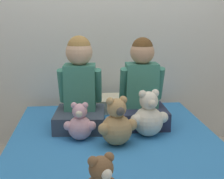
% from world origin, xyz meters
% --- Properties ---
extents(wall_behind_bed, '(8.00, 0.06, 2.50)m').
position_xyz_m(wall_behind_bed, '(0.00, 1.12, 1.25)').
color(wall_behind_bed, silver).
rests_on(wall_behind_bed, ground_plane).
extents(child_on_left, '(0.37, 0.40, 0.64)m').
position_xyz_m(child_on_left, '(-0.22, 0.48, 0.66)').
color(child_on_left, '#384251').
rests_on(child_on_left, bed).
extents(child_on_right, '(0.35, 0.34, 0.63)m').
position_xyz_m(child_on_right, '(0.22, 0.47, 0.65)').
color(child_on_right, '#282D47').
rests_on(child_on_right, bed).
extents(teddy_bear_held_by_left_child, '(0.21, 0.16, 0.25)m').
position_xyz_m(teddy_bear_held_by_left_child, '(-0.22, 0.22, 0.50)').
color(teddy_bear_held_by_left_child, '#DBA3B2').
rests_on(teddy_bear_held_by_left_child, bed).
extents(teddy_bear_held_by_right_child, '(0.26, 0.20, 0.31)m').
position_xyz_m(teddy_bear_held_by_right_child, '(0.22, 0.24, 0.53)').
color(teddy_bear_held_by_right_child, silver).
rests_on(teddy_bear_held_by_right_child, bed).
extents(teddy_bear_between_children, '(0.25, 0.19, 0.30)m').
position_xyz_m(teddy_bear_between_children, '(0.00, 0.12, 0.52)').
color(teddy_bear_between_children, tan).
rests_on(teddy_bear_between_children, bed).
extents(pillow_at_headboard, '(0.51, 0.27, 0.11)m').
position_xyz_m(pillow_at_headboard, '(0.00, 0.82, 0.45)').
color(pillow_at_headboard, beige).
rests_on(pillow_at_headboard, bed).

